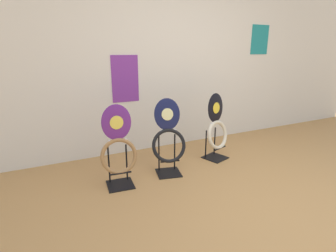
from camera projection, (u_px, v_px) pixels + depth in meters
ground_plane at (294, 221)px, 2.27m from camera, size 14.00×14.00×0.00m
wall_back at (176, 59)px, 3.84m from camera, size 8.00×0.07×2.60m
toilet_seat_display_jazz_black at (217, 130)px, 3.49m from camera, size 0.42×0.35×0.89m
toilet_seat_display_navy_moon at (168, 139)px, 3.04m from camera, size 0.43×0.34×0.90m
toilet_seat_display_purple_note at (118, 149)px, 2.76m from camera, size 0.40×0.31×0.90m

